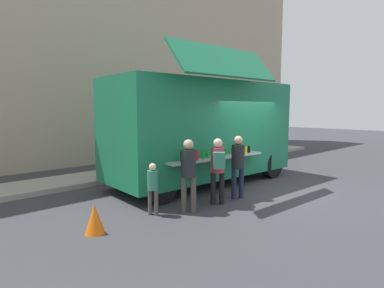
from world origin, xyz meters
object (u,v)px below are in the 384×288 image
(food_truck_main, at_px, (203,129))
(customer_mid_with_backpack, at_px, (218,164))
(traffic_cone_orange, at_px, (95,219))
(customer_rear_waiting, at_px, (189,169))
(child_near_queue, at_px, (153,184))
(trash_bin, at_px, (230,150))
(customer_front_ordering, at_px, (238,161))

(food_truck_main, xyz_separation_m, customer_mid_with_backpack, (-1.34, -1.85, -0.71))
(traffic_cone_orange, distance_m, customer_rear_waiting, 2.21)
(traffic_cone_orange, xyz_separation_m, customer_rear_waiting, (2.08, -0.26, 0.69))
(food_truck_main, height_order, child_near_queue, food_truck_main)
(food_truck_main, height_order, customer_mid_with_backpack, food_truck_main)
(traffic_cone_orange, relative_size, customer_rear_waiting, 0.34)
(traffic_cone_orange, height_order, trash_bin, trash_bin)
(traffic_cone_orange, relative_size, trash_bin, 0.64)
(trash_bin, xyz_separation_m, customer_rear_waiting, (-6.25, -4.10, 0.53))
(traffic_cone_orange, bearing_deg, customer_mid_with_backpack, -6.53)
(customer_mid_with_backpack, height_order, child_near_queue, customer_mid_with_backpack)
(food_truck_main, height_order, traffic_cone_orange, food_truck_main)
(trash_bin, relative_size, customer_mid_with_backpack, 0.55)
(customer_mid_with_backpack, bearing_deg, customer_rear_waiting, 125.65)
(trash_bin, height_order, child_near_queue, child_near_queue)
(customer_front_ordering, height_order, child_near_queue, customer_front_ordering)
(traffic_cone_orange, relative_size, customer_front_ordering, 0.34)
(traffic_cone_orange, distance_m, child_near_queue, 1.44)
(customer_mid_with_backpack, bearing_deg, food_truck_main, 4.79)
(child_near_queue, bearing_deg, customer_front_ordering, -36.55)
(trash_bin, distance_m, customer_front_ordering, 6.23)
(traffic_cone_orange, bearing_deg, trash_bin, 24.71)
(customer_mid_with_backpack, bearing_deg, child_near_queue, 114.96)
(customer_front_ordering, bearing_deg, trash_bin, -24.00)
(food_truck_main, bearing_deg, trash_bin, 32.30)
(customer_front_ordering, bearing_deg, customer_rear_waiting, 111.87)
(food_truck_main, distance_m, customer_rear_waiting, 2.92)
(food_truck_main, height_order, customer_rear_waiting, food_truck_main)
(customer_front_ordering, distance_m, customer_rear_waiting, 1.64)
(customer_rear_waiting, bearing_deg, traffic_cone_orange, 129.25)
(customer_front_ordering, relative_size, child_near_queue, 1.42)
(trash_bin, xyz_separation_m, customer_mid_with_backpack, (-5.38, -4.17, 0.54))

